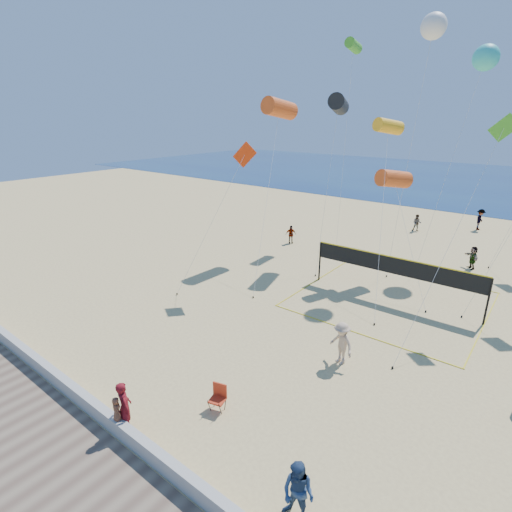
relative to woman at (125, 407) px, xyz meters
The scene contains 23 objects.
ground 2.97m from the woman, 72.91° to the left, with size 120.00×120.00×0.00m, color #D4BD78.
ocean 64.71m from the woman, 89.26° to the left, with size 140.00×50.00×0.03m, color navy.
seawall 1.08m from the woman, 19.86° to the right, with size 32.00×0.30×0.60m, color #AAA9A5.
boardwalk 2.61m from the woman, 70.15° to the right, with size 32.00×3.60×0.03m, color #74624F.
woman is the anchor object (origin of this frame).
toddler 0.29m from the woman, 96.25° to the right, with size 0.40×0.26×0.82m, color brown.
bystander_a 6.11m from the woman, ahead, with size 0.88×0.68×1.80m, color navy.
bystander_b 8.61m from the woman, 64.46° to the left, with size 1.20×0.69×1.86m, color tan.
far_person_0 21.39m from the woman, 109.33° to the left, with size 0.86×0.36×1.46m, color gray.
far_person_1 23.73m from the woman, 76.42° to the left, with size 1.44×0.46×1.55m, color gray.
far_person_3 30.07m from the woman, 90.58° to the left, with size 0.73×0.57×1.49m, color gray.
far_person_4 34.25m from the woman, 83.37° to the left, with size 1.21×0.70×1.88m, color gray.
camp_chair 3.11m from the woman, 57.33° to the left, with size 0.64×0.75×1.09m.
volleyball_net 15.39m from the woman, 78.17° to the left, with size 9.55×9.40×2.52m.
kite_0 21.47m from the woman, 110.93° to the left, with size 4.56×9.22×10.96m.
kite_1 22.27m from the woman, 99.74° to the left, with size 2.42×5.90×11.13m.
kite_2 20.94m from the woman, 89.02° to the left, with size 4.05×8.72×9.66m.
kite_3 14.03m from the woman, 112.95° to the left, with size 2.74×4.06×8.43m.
kite_4 18.71m from the woman, 67.03° to the left, with size 1.91×7.93×9.88m.
kite_6 25.00m from the woman, 85.31° to the left, with size 1.54×3.63×15.25m.
kite_7 28.29m from the woman, 81.32° to the left, with size 1.99×6.73×13.96m.
kite_8 29.71m from the woman, 102.14° to the left, with size 2.52×5.52×15.27m.
kite_10 19.22m from the woman, 85.91° to the left, with size 4.76×5.14×6.80m.
Camera 1 is at (8.99, -8.26, 9.80)m, focal length 28.00 mm.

